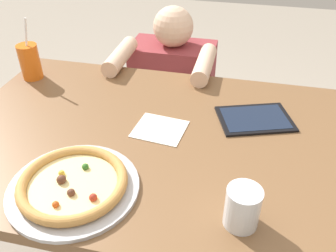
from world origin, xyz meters
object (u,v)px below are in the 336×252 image
at_px(diner_seated, 172,106).
at_px(pizza_near, 73,184).
at_px(water_cup_clear, 242,207).
at_px(tablet, 255,119).
at_px(drink_cup_colored, 30,61).

bearing_deg(diner_seated, pizza_near, -93.15).
bearing_deg(water_cup_clear, diner_seated, 111.19).
height_order(water_cup_clear, tablet, water_cup_clear).
bearing_deg(water_cup_clear, pizza_near, 178.48).
bearing_deg(drink_cup_colored, tablet, -6.88).
xyz_separation_m(tablet, diner_seated, (-0.40, 0.53, -0.34)).
bearing_deg(water_cup_clear, tablet, 87.46).
distance_m(pizza_near, water_cup_clear, 0.44).
xyz_separation_m(water_cup_clear, diner_seated, (-0.38, 0.98, -0.39)).
bearing_deg(pizza_near, drink_cup_colored, 128.40).
xyz_separation_m(drink_cup_colored, diner_seated, (0.49, 0.43, -0.40)).
height_order(tablet, diner_seated, diner_seated).
distance_m(pizza_near, drink_cup_colored, 0.70).
height_order(drink_cup_colored, tablet, drink_cup_colored).
bearing_deg(pizza_near, water_cup_clear, -1.52).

